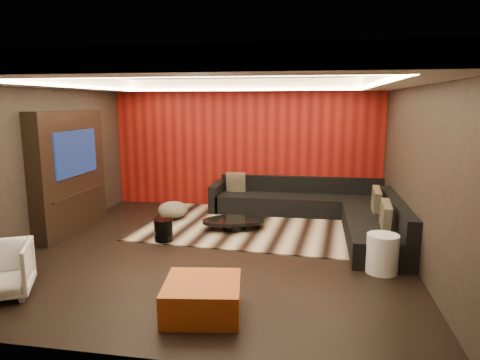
% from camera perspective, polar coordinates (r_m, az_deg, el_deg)
% --- Properties ---
extents(floor, '(6.00, 6.00, 0.02)m').
position_cam_1_polar(floor, '(6.99, -3.32, -9.38)').
color(floor, black).
rests_on(floor, ground).
extents(ceiling, '(6.00, 6.00, 0.02)m').
position_cam_1_polar(ceiling, '(6.60, -3.58, 14.35)').
color(ceiling, silver).
rests_on(ceiling, ground).
extents(wall_back, '(6.00, 0.02, 2.80)m').
position_cam_1_polar(wall_back, '(9.58, 0.73, 4.66)').
color(wall_back, black).
rests_on(wall_back, ground).
extents(wall_left, '(0.02, 6.00, 2.80)m').
position_cam_1_polar(wall_left, '(7.90, -25.21, 2.47)').
color(wall_left, black).
rests_on(wall_left, ground).
extents(wall_right, '(0.02, 6.00, 2.80)m').
position_cam_1_polar(wall_right, '(6.64, 22.75, 1.34)').
color(wall_right, black).
rests_on(wall_right, ground).
extents(red_feature_wall, '(5.98, 0.05, 2.78)m').
position_cam_1_polar(red_feature_wall, '(9.54, 0.69, 4.64)').
color(red_feature_wall, '#6B0C0A').
rests_on(red_feature_wall, ground).
extents(soffit_back, '(6.00, 0.60, 0.22)m').
position_cam_1_polar(soffit_back, '(9.23, 0.43, 12.46)').
color(soffit_back, silver).
rests_on(soffit_back, ground).
extents(soffit_front, '(6.00, 0.60, 0.22)m').
position_cam_1_polar(soffit_front, '(4.02, -12.90, 15.02)').
color(soffit_front, silver).
rests_on(soffit_front, ground).
extents(soffit_left, '(0.60, 4.80, 0.22)m').
position_cam_1_polar(soffit_left, '(7.68, -24.03, 12.03)').
color(soffit_left, silver).
rests_on(soffit_left, ground).
extents(soffit_right, '(0.60, 4.80, 0.22)m').
position_cam_1_polar(soffit_right, '(6.52, 20.83, 12.71)').
color(soffit_right, silver).
rests_on(soffit_right, ground).
extents(cove_back, '(4.80, 0.08, 0.04)m').
position_cam_1_polar(cove_back, '(8.90, 0.06, 11.96)').
color(cove_back, '#FFD899').
rests_on(cove_back, ground).
extents(cove_front, '(4.80, 0.08, 0.04)m').
position_cam_1_polar(cove_front, '(4.33, -11.07, 13.53)').
color(cove_front, '#FFD899').
rests_on(cove_front, ground).
extents(cove_left, '(0.08, 4.80, 0.04)m').
position_cam_1_polar(cove_left, '(7.49, -21.77, 11.56)').
color(cove_left, '#FFD899').
rests_on(cove_left, ground).
extents(cove_right, '(0.08, 4.80, 0.04)m').
position_cam_1_polar(cove_right, '(6.46, 17.75, 12.11)').
color(cove_right, '#FFD899').
rests_on(cove_right, ground).
extents(tv_surround, '(0.30, 2.00, 2.20)m').
position_cam_1_polar(tv_surround, '(8.35, -21.81, 1.01)').
color(tv_surround, black).
rests_on(tv_surround, ground).
extents(tv_screen, '(0.04, 1.30, 0.80)m').
position_cam_1_polar(tv_screen, '(8.22, -21.02, 3.39)').
color(tv_screen, black).
rests_on(tv_screen, ground).
extents(tv_shelf, '(0.04, 1.60, 0.04)m').
position_cam_1_polar(tv_shelf, '(8.34, -20.69, -1.73)').
color(tv_shelf, black).
rests_on(tv_shelf, ground).
extents(rug, '(4.21, 3.29, 0.02)m').
position_cam_1_polar(rug, '(8.34, 1.29, -5.94)').
color(rug, tan).
rests_on(rug, floor).
extents(coffee_table, '(1.54, 1.54, 0.20)m').
position_cam_1_polar(coffee_table, '(7.97, -0.78, -5.89)').
color(coffee_table, black).
rests_on(coffee_table, rug).
extents(drum_stool, '(0.41, 0.41, 0.37)m').
position_cam_1_polar(drum_stool, '(7.43, -10.17, -6.59)').
color(drum_stool, black).
rests_on(drum_stool, rug).
extents(striped_pouf, '(0.79, 0.79, 0.34)m').
position_cam_1_polar(striped_pouf, '(8.82, -8.94, -3.95)').
color(striped_pouf, '#B8B18F').
rests_on(striped_pouf, rug).
extents(white_side_table, '(0.45, 0.45, 0.55)m').
position_cam_1_polar(white_side_table, '(6.34, 18.43, -9.28)').
color(white_side_table, silver).
rests_on(white_side_table, floor).
extents(orange_ottoman, '(0.95, 0.95, 0.37)m').
position_cam_1_polar(orange_ottoman, '(4.99, -5.03, -15.35)').
color(orange_ottoman, '#9D4314').
rests_on(orange_ottoman, floor).
extents(sectional_sofa, '(3.65, 3.50, 0.75)m').
position_cam_1_polar(sectional_sofa, '(8.53, 11.06, -4.01)').
color(sectional_sofa, black).
rests_on(sectional_sofa, floor).
extents(throw_pillows, '(3.06, 2.74, 0.50)m').
position_cam_1_polar(throw_pillows, '(8.02, 11.04, -2.29)').
color(throw_pillows, tan).
rests_on(throw_pillows, sectional_sofa).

